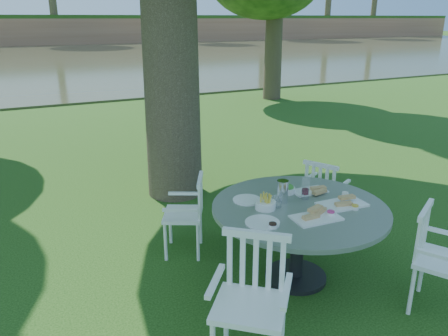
{
  "coord_description": "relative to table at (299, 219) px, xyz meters",
  "views": [
    {
      "loc": [
        -1.84,
        -3.52,
        2.28
      ],
      "look_at": [
        0.0,
        0.2,
        0.85
      ],
      "focal_mm": 35.0,
      "sensor_mm": 36.0,
      "label": 1
    }
  ],
  "objects": [
    {
      "name": "chair_sw",
      "position": [
        -0.86,
        -0.67,
        -0.06
      ],
      "size": [
        0.64,
        0.64,
        0.93
      ],
      "rotation": [
        0.0,
        0.0,
        -0.7
      ],
      "color": "white",
      "rests_on": "ground"
    },
    {
      "name": "ground",
      "position": [
        -0.3,
        0.69,
        -0.61
      ],
      "size": [
        140.0,
        140.0,
        0.0
      ],
      "primitive_type": "plane",
      "color": "#12370B",
      "rests_on": "ground"
    },
    {
      "name": "river",
      "position": [
        -0.3,
        23.69,
        -0.61
      ],
      "size": [
        100.0,
        28.0,
        0.12
      ],
      "primitive_type": "cube",
      "color": "#373B23",
      "rests_on": "ground"
    },
    {
      "name": "chair_nw",
      "position": [
        -0.67,
        0.88,
        -0.13
      ],
      "size": [
        0.53,
        0.54,
        0.81
      ],
      "rotation": [
        0.0,
        0.0,
        -2.05
      ],
      "color": "white",
      "rests_on": "ground"
    },
    {
      "name": "table",
      "position": [
        0.0,
        0.0,
        0.0
      ],
      "size": [
        1.53,
        1.53,
        0.73
      ],
      "color": "black",
      "rests_on": "ground"
    },
    {
      "name": "chair_se",
      "position": [
        0.73,
        -0.82,
        -0.1
      ],
      "size": [
        0.58,
        0.57,
        0.87
      ],
      "rotation": [
        0.0,
        0.0,
        0.51
      ],
      "color": "white",
      "rests_on": "ground"
    },
    {
      "name": "tableware",
      "position": [
        -0.05,
        0.05,
        0.16
      ],
      "size": [
        1.16,
        0.84,
        0.2
      ],
      "color": "white",
      "rests_on": "table"
    },
    {
      "name": "chair_ne",
      "position": [
        0.84,
        0.72,
        -0.13
      ],
      "size": [
        0.52,
        0.53,
        0.8
      ],
      "rotation": [
        0.0,
        0.0,
        -4.25
      ],
      "color": "white",
      "rests_on": "ground"
    }
  ]
}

